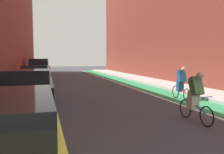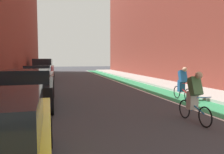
{
  "view_description": "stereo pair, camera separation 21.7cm",
  "coord_description": "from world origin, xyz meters",
  "px_view_note": "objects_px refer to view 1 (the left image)",
  "views": [
    {
      "loc": [
        -2.63,
        -0.02,
        1.96
      ],
      "look_at": [
        -0.1,
        8.78,
        1.21
      ],
      "focal_mm": 35.7,
      "sensor_mm": 36.0,
      "label": 1
    },
    {
      "loc": [
        -2.42,
        -0.08,
        1.96
      ],
      "look_at": [
        -0.1,
        8.78,
        1.21
      ],
      "focal_mm": 35.7,
      "sensor_mm": 36.0,
      "label": 2
    }
  ],
  "objects_px": {
    "parked_suv_red": "(40,69)",
    "cyclist_lead": "(195,95)",
    "parked_sedan_black": "(28,88)",
    "cyclist_mid": "(181,82)",
    "parked_sedan_white": "(36,77)"
  },
  "relations": [
    {
      "from": "parked_sedan_white",
      "to": "cyclist_lead",
      "type": "height_order",
      "value": "cyclist_lead"
    },
    {
      "from": "parked_sedan_black",
      "to": "cyclist_lead",
      "type": "distance_m",
      "value": 6.39
    },
    {
      "from": "parked_sedan_black",
      "to": "parked_sedan_white",
      "type": "relative_size",
      "value": 1.03
    },
    {
      "from": "parked_sedan_white",
      "to": "parked_sedan_black",
      "type": "bearing_deg",
      "value": -89.99
    },
    {
      "from": "parked_sedan_white",
      "to": "parked_suv_red",
      "type": "xyz_separation_m",
      "value": [
        -0.0,
        7.01,
        0.23
      ]
    },
    {
      "from": "parked_sedan_black",
      "to": "parked_suv_red",
      "type": "distance_m",
      "value": 13.01
    },
    {
      "from": "parked_sedan_black",
      "to": "cyclist_mid",
      "type": "bearing_deg",
      "value": -2.99
    },
    {
      "from": "parked_sedan_white",
      "to": "cyclist_lead",
      "type": "distance_m",
      "value": 11.05
    },
    {
      "from": "parked_sedan_black",
      "to": "cyclist_mid",
      "type": "relative_size",
      "value": 2.8
    },
    {
      "from": "parked_suv_red",
      "to": "cyclist_lead",
      "type": "distance_m",
      "value": 17.55
    },
    {
      "from": "parked_sedan_black",
      "to": "cyclist_mid",
      "type": "xyz_separation_m",
      "value": [
        6.89,
        -0.36,
        0.06
      ]
    },
    {
      "from": "parked_sedan_black",
      "to": "parked_suv_red",
      "type": "bearing_deg",
      "value": 90.01
    },
    {
      "from": "cyclist_mid",
      "to": "parked_sedan_black",
      "type": "bearing_deg",
      "value": 177.01
    },
    {
      "from": "cyclist_lead",
      "to": "parked_suv_red",
      "type": "bearing_deg",
      "value": 107.14
    },
    {
      "from": "parked_sedan_white",
      "to": "parked_suv_red",
      "type": "height_order",
      "value": "parked_suv_red"
    }
  ]
}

